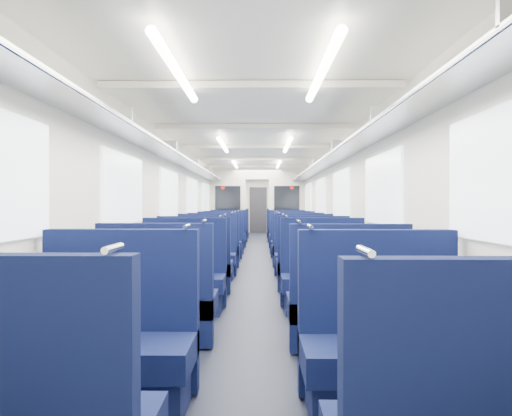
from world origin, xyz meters
name	(u,v)px	position (x,y,z in m)	size (l,w,h in m)	color
floor	(256,259)	(0.00, 0.00, 0.00)	(2.80, 18.00, 0.01)	black
ceiling	(256,157)	(0.00, 0.00, 2.35)	(2.80, 18.00, 0.01)	white
wall_left	(196,208)	(-1.40, 0.00, 1.18)	(0.02, 18.00, 2.35)	silver
dado_left	(196,243)	(-1.39, 0.00, 0.35)	(0.03, 17.90, 0.70)	#101738
wall_right	(317,208)	(1.40, 0.00, 1.18)	(0.02, 18.00, 2.35)	silver
dado_right	(317,244)	(1.39, 0.00, 0.35)	(0.03, 17.90, 0.70)	#101738
wall_far	(258,206)	(0.00, 9.00, 1.18)	(2.80, 0.02, 2.35)	silver
luggage_rack_left	(204,173)	(-1.21, 0.00, 1.97)	(0.36, 17.40, 0.18)	#B2B5BA
luggage_rack_right	(309,173)	(1.21, 0.00, 1.97)	(0.36, 17.40, 0.18)	#B2B5BA
windows	(256,197)	(0.00, -0.46, 1.42)	(2.78, 15.60, 0.75)	white
ceiling_fittings	(256,158)	(0.00, -0.26, 2.29)	(2.70, 16.06, 0.11)	white
end_door	(258,210)	(0.00, 8.94, 1.00)	(0.75, 0.06, 2.00)	black
bulkhead	(257,205)	(0.00, 2.89, 1.23)	(2.80, 0.10, 2.35)	white
seat_2	(115,350)	(-0.83, -7.11, 0.35)	(1.01, 0.56, 1.13)	#0E1743
seat_3	(382,353)	(0.83, -7.15, 0.35)	(1.01, 0.56, 1.13)	#0E1743
seat_4	(159,305)	(-0.83, -5.95, 0.35)	(1.01, 0.56, 1.13)	#0E1743
seat_5	(346,309)	(0.83, -6.07, 0.35)	(1.01, 0.56, 1.13)	#0E1743
seat_6	(183,282)	(-0.83, -4.78, 0.35)	(1.01, 0.56, 1.13)	#0E1743
seat_7	(324,282)	(0.83, -4.76, 0.35)	(1.01, 0.56, 1.13)	#0E1743
seat_8	(196,269)	(-0.83, -3.78, 0.35)	(1.01, 0.56, 1.13)	#0E1743
seat_9	(312,267)	(0.83, -3.64, 0.35)	(1.01, 0.56, 1.13)	#0E1743
seat_10	(206,258)	(-0.83, -2.60, 0.35)	(1.01, 0.56, 1.13)	#0E1743
seat_11	(304,258)	(0.83, -2.60, 0.35)	(1.01, 0.56, 1.13)	#0E1743
seat_12	(214,250)	(-0.83, -1.40, 0.35)	(1.01, 0.56, 1.13)	#0E1743
seat_13	(298,250)	(0.83, -1.31, 0.35)	(1.01, 0.56, 1.13)	#0E1743
seat_14	(219,245)	(-0.83, -0.33, 0.35)	(1.01, 0.56, 1.13)	#0E1743
seat_15	(293,244)	(0.83, -0.13, 0.35)	(1.01, 0.56, 1.13)	#0E1743
seat_16	(224,240)	(-0.83, 0.89, 0.35)	(1.01, 0.56, 1.13)	#0E1743
seat_17	(290,240)	(0.83, 0.89, 0.35)	(1.01, 0.56, 1.13)	#0E1743
seat_18	(228,236)	(-0.83, 2.19, 0.35)	(1.01, 0.56, 1.13)	#0E1743
seat_19	(287,237)	(0.83, 1.99, 0.35)	(1.01, 0.56, 1.13)	#0E1743
seat_20	(232,232)	(-0.83, 4.24, 0.35)	(1.01, 0.56, 1.13)	#0E1743
seat_21	(283,232)	(0.83, 4.05, 0.35)	(1.01, 0.56, 1.13)	#0E1743
seat_22	(234,230)	(-0.83, 5.37, 0.35)	(1.01, 0.56, 1.13)	#0E1743
seat_23	(281,230)	(0.83, 5.39, 0.35)	(1.01, 0.56, 1.13)	#0E1743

